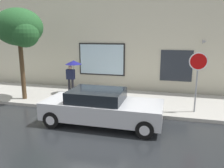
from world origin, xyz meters
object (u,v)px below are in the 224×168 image
at_px(parked_car, 102,107).
at_px(stop_sign, 198,70).
at_px(pedestrian_with_umbrella, 73,68).
at_px(fire_hydrant, 91,96).
at_px(street_tree, 20,29).

xyz_separation_m(parked_car, stop_sign, (3.65, 1.95, 1.30)).
bearing_deg(parked_car, pedestrian_with_umbrella, 128.37).
bearing_deg(fire_hydrant, parked_car, -59.13).
height_order(parked_car, stop_sign, stop_sign).
bearing_deg(stop_sign, parked_car, -151.91).
height_order(pedestrian_with_umbrella, stop_sign, stop_sign).
distance_m(fire_hydrant, stop_sign, 5.03).
relative_size(fire_hydrant, stop_sign, 0.29).
distance_m(fire_hydrant, street_tree, 4.82).
distance_m(parked_car, stop_sign, 4.33).
xyz_separation_m(parked_car, fire_hydrant, (-1.16, 1.95, -0.16)).
relative_size(street_tree, stop_sign, 1.77).
xyz_separation_m(pedestrian_with_umbrella, stop_sign, (6.48, -1.63, 0.35)).
bearing_deg(parked_car, fire_hydrant, 120.87).
height_order(parked_car, street_tree, street_tree).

